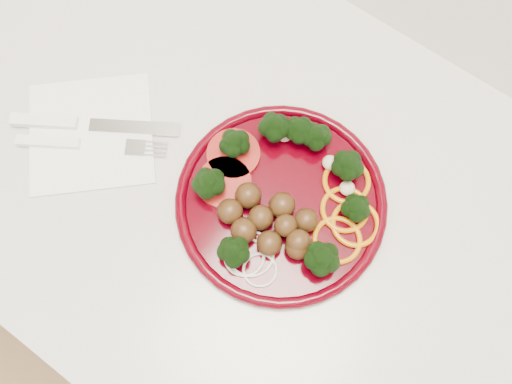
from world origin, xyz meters
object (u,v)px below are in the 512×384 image
Objects in this scene: plate at (282,199)px; knife at (72,123)px; fork at (66,143)px; napkin at (91,133)px.

plate is 0.28m from knife.
plate is 1.53× the size of fork.
fork is at bearing -97.00° from knife.
fork is (0.01, -0.03, -0.00)m from knife.
napkin is at bearing -22.66° from knife.
plate is 0.26m from napkin.
fork reaches higher than napkin.
napkin is 0.03m from knife.
napkin is at bearing -164.80° from plate.
knife is at bearing -165.27° from plate.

